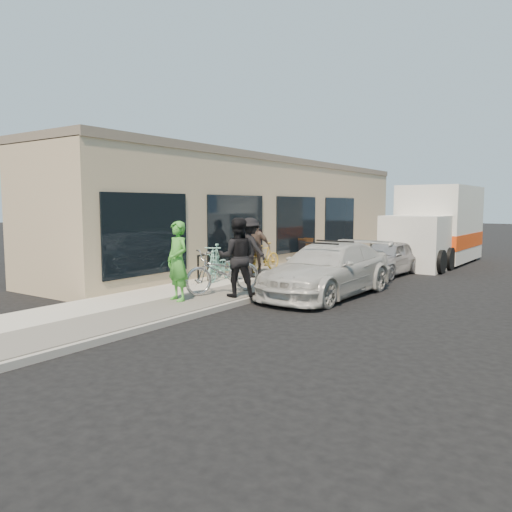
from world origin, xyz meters
The scene contains 17 objects.
ground centered at (0.00, 0.00, 0.00)m, with size 120.00×120.00×0.00m, color black.
sidewalk centered at (-2.00, 3.00, 0.07)m, with size 3.00×34.00×0.15m, color beige.
curb centered at (-0.45, 3.00, 0.07)m, with size 0.12×34.00×0.13m, color #A49F96.
storefront centered at (-5.24, 7.99, 2.12)m, with size 3.60×20.00×4.22m.
bike_rack centered at (-2.88, 1.58, 0.64)m, with size 0.13×0.58×0.82m.
sandwich_board centered at (-3.30, 8.28, 0.61)m, with size 0.59×0.60×0.89m.
sedan_white centered at (0.68, 2.43, 0.69)m, with size 2.16×4.87×1.43m.
sedan_silver centered at (0.59, 7.01, 0.59)m, with size 1.40×3.49×1.19m, color #9B9CA0.
moving_truck centered at (1.02, 11.48, 1.39)m, with size 2.51×6.43×3.14m.
tandem_bike centered at (-1.27, 0.50, 0.71)m, with size 0.74×2.13×1.12m, color silver.
woman_rider centered at (-1.54, -0.88, 1.08)m, with size 0.68×0.45×1.86m, color green.
man_standing centered at (-0.72, 0.34, 1.11)m, with size 0.94×0.73×1.93m, color black.
cruiser_bike_a centered at (-3.13, 2.42, 0.67)m, with size 0.49×1.72×1.03m, color #92D9C6.
cruiser_bike_b centered at (-2.68, 2.11, 0.56)m, with size 0.55×1.56×0.82m, color #92D9C6.
cruiser_bike_c centered at (-2.71, 4.49, 0.64)m, with size 0.46×1.62×0.97m, color gold.
bystander_a centered at (-2.35, 3.18, 1.07)m, with size 1.19×0.68×1.84m, color black.
bystander_b centered at (-2.70, 3.94, 1.02)m, with size 1.02×0.42×1.74m, color brown.
Camera 1 is at (6.51, -9.31, 2.39)m, focal length 35.00 mm.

